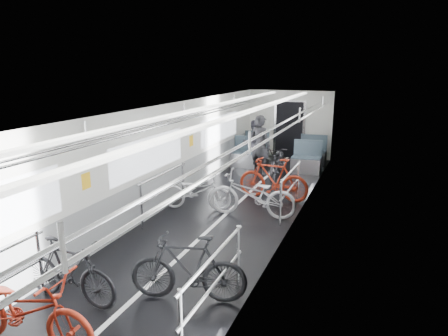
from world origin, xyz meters
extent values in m
cube|color=black|center=(0.00, 0.00, 0.00)|extent=(3.00, 14.00, 0.01)
cube|color=white|center=(0.00, 0.00, 2.40)|extent=(3.00, 14.00, 0.02)
cube|color=silver|center=(-1.50, 0.00, 1.20)|extent=(0.02, 14.00, 2.40)
cube|color=silver|center=(1.50, 0.00, 1.20)|extent=(0.02, 14.00, 2.40)
cube|color=silver|center=(0.00, 7.00, 1.20)|extent=(3.00, 0.02, 2.40)
cube|color=white|center=(0.00, 0.00, 0.01)|extent=(0.08, 13.80, 0.01)
cube|color=gray|center=(-1.47, 0.00, 0.45)|extent=(0.01, 13.90, 0.90)
cube|color=gray|center=(1.47, 0.00, 0.45)|extent=(0.01, 13.90, 0.90)
cube|color=white|center=(-1.47, 0.00, 1.40)|extent=(0.01, 10.80, 0.75)
cube|color=white|center=(1.47, 0.00, 1.40)|extent=(0.01, 10.80, 0.75)
cube|color=white|center=(-0.55, 0.00, 2.34)|extent=(0.14, 13.40, 0.05)
cube|color=white|center=(0.55, 0.00, 2.34)|extent=(0.14, 13.40, 0.05)
cube|color=black|center=(0.00, 6.94, 1.00)|extent=(0.95, 0.10, 2.00)
imported|color=#B52A16|center=(-0.58, -4.20, 0.49)|extent=(1.91, 0.77, 0.98)
imported|color=black|center=(-0.78, -3.28, 0.47)|extent=(1.59, 0.48, 0.95)
imported|color=#BCBBC0|center=(-0.76, 0.77, 0.43)|extent=(1.72, 0.92, 0.86)
imported|color=black|center=(0.74, -2.64, 0.50)|extent=(1.72, 0.87, 1.00)
imported|color=#B7B6BB|center=(0.58, 0.79, 0.50)|extent=(1.97, 0.85, 1.01)
imported|color=maroon|center=(0.71, 2.09, 0.53)|extent=(1.80, 0.60, 1.06)
imported|color=black|center=(0.33, 4.10, 0.50)|extent=(0.77, 1.93, 1.00)
imported|color=black|center=(-0.26, 4.20, 0.92)|extent=(0.78, 0.64, 1.83)
imported|color=#2D2C34|center=(-0.79, 5.23, 0.76)|extent=(0.88, 0.77, 1.53)
camera|label=1|loc=(3.05, -7.13, 3.22)|focal=32.00mm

